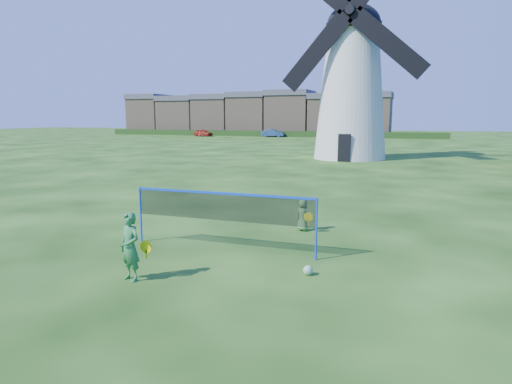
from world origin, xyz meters
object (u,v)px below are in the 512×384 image
object	(u,v)px
play_ball	(308,270)
car_left	(203,133)
car_right	(273,133)
player_girl	(130,247)
player_boy	(303,215)
badminton_net	(222,208)
windmill	(352,83)

from	to	relation	value
play_ball	car_left	size ratio (longest dim) A/B	0.06
car_right	play_ball	bearing A→B (deg)	-166.41
player_girl	player_boy	world-z (taller)	player_girl
badminton_net	player_boy	xyz separation A→B (m)	(1.51, 2.71, -0.65)
badminton_net	car_left	world-z (taller)	badminton_net
windmill	car_left	bearing A→B (deg)	131.42
car_right	windmill	bearing A→B (deg)	-158.19
play_ball	car_right	world-z (taller)	car_right
windmill	player_girl	distance (m)	30.88
play_ball	player_girl	bearing A→B (deg)	-155.65
player_boy	player_girl	bearing A→B (deg)	89.04
windmill	player_boy	size ratio (longest dim) A/B	17.75
player_girl	car_left	world-z (taller)	player_girl
badminton_net	windmill	bearing A→B (deg)	91.27
windmill	play_ball	distance (m)	29.61
player_boy	play_ball	size ratio (longest dim) A/B	4.44
player_girl	car_left	xyz separation A→B (m)	(-30.36, 65.19, -0.11)
player_boy	car_right	xyz separation A→B (m)	(-20.52, 62.13, 0.17)
car_right	player_boy	bearing A→B (deg)	-166.25
play_ball	car_left	xyz separation A→B (m)	(-33.88, 63.60, 0.52)
badminton_net	car_right	distance (m)	67.57
badminton_net	car_right	xyz separation A→B (m)	(-19.01, 64.83, -0.48)
player_girl	play_ball	xyz separation A→B (m)	(3.52, 1.59, -0.63)
play_ball	car_right	size ratio (longest dim) A/B	0.06
badminton_net	car_left	xyz separation A→B (m)	(-31.31, 62.47, -0.51)
play_ball	car_right	bearing A→B (deg)	108.12
windmill	play_ball	xyz separation A→B (m)	(3.18, -28.80, -6.09)
badminton_net	player_girl	bearing A→B (deg)	-109.21
windmill	car_right	bearing A→B (deg)	116.34
windmill	player_boy	distance (m)	25.70
player_boy	car_right	size ratio (longest dim) A/B	0.24
badminton_net	car_left	size ratio (longest dim) A/B	1.36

